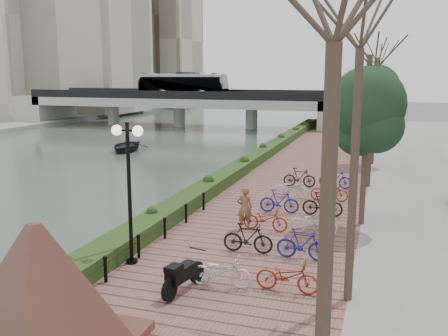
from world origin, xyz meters
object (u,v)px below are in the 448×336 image
at_px(granite_monument, 39,290).
at_px(boat, 126,146).
at_px(lamppost, 128,162).
at_px(motorcycle, 184,273).
at_px(pedestrian, 245,208).

bearing_deg(granite_monument, boat, 115.77).
bearing_deg(granite_monument, lamppost, 97.91).
height_order(motorcycle, boat, motorcycle).
bearing_deg(boat, motorcycle, -69.16).
bearing_deg(motorcycle, granite_monument, -102.18).
bearing_deg(motorcycle, boat, 132.81).
xyz_separation_m(pedestrian, boat, (-15.31, 18.55, -0.86)).
bearing_deg(pedestrian, boat, -70.60).
height_order(granite_monument, pedestrian, granite_monument).
xyz_separation_m(motorcycle, pedestrian, (0.06, 5.88, 0.30)).
height_order(granite_monument, motorcycle, granite_monument).
bearing_deg(lamppost, pedestrian, 61.66).
distance_m(granite_monument, lamppost, 5.56).
distance_m(lamppost, pedestrian, 5.60).
relative_size(granite_monument, motorcycle, 3.15).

